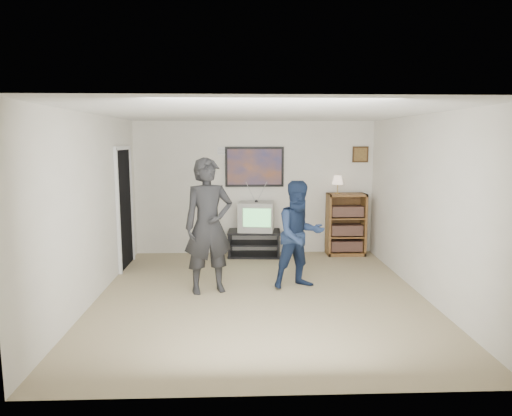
{
  "coord_description": "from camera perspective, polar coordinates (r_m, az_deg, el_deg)",
  "views": [
    {
      "loc": [
        -0.3,
        -6.08,
        2.15
      ],
      "look_at": [
        -0.04,
        0.6,
        1.15
      ],
      "focal_mm": 32.0,
      "sensor_mm": 36.0,
      "label": 1
    }
  ],
  "objects": [
    {
      "name": "crt_television",
      "position": [
        8.44,
        0.04,
        -1.05
      ],
      "size": [
        0.7,
        0.62,
        0.54
      ],
      "primitive_type": null,
      "rotation": [
        0.0,
        0.0,
        -0.14
      ],
      "color": "#A0A09B",
      "rests_on": "media_stand"
    },
    {
      "name": "poster",
      "position": [
        8.58,
        -0.19,
        5.16
      ],
      "size": [
        1.1,
        0.03,
        0.75
      ],
      "primitive_type": "cube",
      "color": "black",
      "rests_on": "room_shell"
    },
    {
      "name": "room_shell",
      "position": [
        6.5,
        0.46,
        0.54
      ],
      "size": [
        4.51,
        5.0,
        2.51
      ],
      "color": "#897656",
      "rests_on": "ground"
    },
    {
      "name": "controller_right",
      "position": [
        6.88,
        5.14,
        -0.91
      ],
      "size": [
        0.07,
        0.13,
        0.04
      ],
      "primitive_type": "cube",
      "rotation": [
        0.0,
        0.0,
        0.27
      ],
      "color": "white",
      "rests_on": "person_short"
    },
    {
      "name": "person_short",
      "position": [
        6.66,
        5.47,
        -3.35
      ],
      "size": [
        0.91,
        0.8,
        1.57
      ],
      "primitive_type": "imported",
      "rotation": [
        0.0,
        0.0,
        0.3
      ],
      "color": "#192745",
      "rests_on": "room_shell"
    },
    {
      "name": "air_vent",
      "position": [
        8.57,
        -3.9,
        7.15
      ],
      "size": [
        0.28,
        0.02,
        0.14
      ],
      "primitive_type": "cube",
      "color": "white",
      "rests_on": "room_shell"
    },
    {
      "name": "table_lamp",
      "position": [
        8.61,
        10.16,
        2.9
      ],
      "size": [
        0.21,
        0.21,
        0.34
      ],
      "primitive_type": null,
      "color": "beige",
      "rests_on": "bookshelf"
    },
    {
      "name": "person_tall",
      "position": [
        6.44,
        -5.95,
        -2.24
      ],
      "size": [
        0.8,
        0.65,
        1.91
      ],
      "primitive_type": "imported",
      "rotation": [
        0.0,
        0.0,
        0.31
      ],
      "color": "black",
      "rests_on": "room_shell"
    },
    {
      "name": "doorway",
      "position": [
        8.01,
        -16.16,
        -0.09
      ],
      "size": [
        0.03,
        0.85,
        2.0
      ],
      "primitive_type": "cube",
      "color": "black",
      "rests_on": "room_shell"
    },
    {
      "name": "media_stand",
      "position": [
        8.54,
        -0.23,
        -4.42
      ],
      "size": [
        0.99,
        0.59,
        0.48
      ],
      "rotation": [
        0.0,
        0.0,
        -0.06
      ],
      "color": "black",
      "rests_on": "room_shell"
    },
    {
      "name": "controller_left",
      "position": [
        6.61,
        -5.78,
        -0.49
      ],
      "size": [
        0.05,
        0.13,
        0.04
      ],
      "primitive_type": "cube",
      "rotation": [
        0.0,
        0.0,
        -0.13
      ],
      "color": "white",
      "rests_on": "person_tall"
    },
    {
      "name": "small_picture",
      "position": [
        8.87,
        12.92,
        6.55
      ],
      "size": [
        0.3,
        0.03,
        0.3
      ],
      "primitive_type": "cube",
      "color": "black",
      "rests_on": "room_shell"
    },
    {
      "name": "bookshelf",
      "position": [
        8.74,
        11.16,
        -2.0
      ],
      "size": [
        0.71,
        0.4,
        1.16
      ],
      "primitive_type": null,
      "color": "brown",
      "rests_on": "room_shell"
    }
  ]
}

